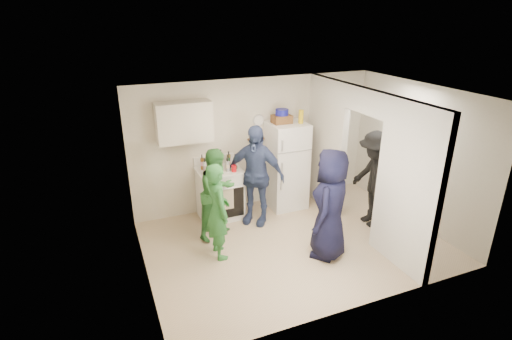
% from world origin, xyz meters
% --- Properties ---
extents(floor, '(4.80, 4.80, 0.00)m').
position_xyz_m(floor, '(0.00, 0.00, 0.00)').
color(floor, '#C7B38C').
rests_on(floor, ground).
extents(wall_back, '(4.80, 0.00, 4.80)m').
position_xyz_m(wall_back, '(0.00, 1.70, 1.25)').
color(wall_back, silver).
rests_on(wall_back, floor).
extents(wall_front, '(4.80, 0.00, 4.80)m').
position_xyz_m(wall_front, '(0.00, -1.70, 1.25)').
color(wall_front, silver).
rests_on(wall_front, floor).
extents(wall_left, '(0.00, 3.40, 3.40)m').
position_xyz_m(wall_left, '(-2.40, 0.00, 1.25)').
color(wall_left, silver).
rests_on(wall_left, floor).
extents(wall_right, '(0.00, 3.40, 3.40)m').
position_xyz_m(wall_right, '(2.40, 0.00, 1.25)').
color(wall_right, silver).
rests_on(wall_right, floor).
extents(ceiling, '(4.80, 4.80, 0.00)m').
position_xyz_m(ceiling, '(0.00, 0.00, 2.50)').
color(ceiling, white).
rests_on(ceiling, wall_back).
extents(partition_pier_back, '(0.12, 1.20, 2.50)m').
position_xyz_m(partition_pier_back, '(1.20, 1.10, 1.25)').
color(partition_pier_back, silver).
rests_on(partition_pier_back, floor).
extents(partition_pier_front, '(0.12, 1.20, 2.50)m').
position_xyz_m(partition_pier_front, '(1.20, -1.10, 1.25)').
color(partition_pier_front, silver).
rests_on(partition_pier_front, floor).
extents(partition_header, '(0.12, 1.00, 0.40)m').
position_xyz_m(partition_header, '(1.20, 0.00, 2.30)').
color(partition_header, silver).
rests_on(partition_header, partition_pier_back).
extents(stove, '(0.80, 0.66, 0.95)m').
position_xyz_m(stove, '(-0.85, 1.37, 0.48)').
color(stove, white).
rests_on(stove, floor).
extents(upper_cabinet, '(0.95, 0.34, 0.70)m').
position_xyz_m(upper_cabinet, '(-1.40, 1.52, 1.85)').
color(upper_cabinet, silver).
rests_on(upper_cabinet, wall_back).
extents(fridge, '(0.69, 0.67, 1.68)m').
position_xyz_m(fridge, '(0.49, 1.34, 0.84)').
color(fridge, white).
rests_on(fridge, floor).
extents(wicker_basket, '(0.35, 0.25, 0.15)m').
position_xyz_m(wicker_basket, '(0.39, 1.39, 1.76)').
color(wicker_basket, brown).
rests_on(wicker_basket, fridge).
extents(blue_bowl, '(0.24, 0.24, 0.11)m').
position_xyz_m(blue_bowl, '(0.39, 1.39, 1.89)').
color(blue_bowl, navy).
rests_on(blue_bowl, wicker_basket).
extents(yellow_cup_stack_top, '(0.09, 0.09, 0.25)m').
position_xyz_m(yellow_cup_stack_top, '(0.71, 1.24, 1.81)').
color(yellow_cup_stack_top, gold).
rests_on(yellow_cup_stack_top, fridge).
extents(wall_clock, '(0.22, 0.02, 0.22)m').
position_xyz_m(wall_clock, '(0.05, 1.68, 1.70)').
color(wall_clock, white).
rests_on(wall_clock, wall_back).
extents(spice_shelf, '(0.35, 0.08, 0.03)m').
position_xyz_m(spice_shelf, '(0.00, 1.65, 1.35)').
color(spice_shelf, olive).
rests_on(spice_shelf, wall_back).
extents(nook_window, '(0.03, 0.70, 0.80)m').
position_xyz_m(nook_window, '(2.38, 0.20, 1.65)').
color(nook_window, black).
rests_on(nook_window, wall_right).
extents(nook_window_frame, '(0.04, 0.76, 0.86)m').
position_xyz_m(nook_window_frame, '(2.36, 0.20, 1.65)').
color(nook_window_frame, white).
rests_on(nook_window_frame, wall_right).
extents(nook_valance, '(0.04, 0.82, 0.18)m').
position_xyz_m(nook_valance, '(2.34, 0.20, 2.00)').
color(nook_valance, white).
rests_on(nook_valance, wall_right).
extents(yellow_cup_stack_stove, '(0.09, 0.09, 0.25)m').
position_xyz_m(yellow_cup_stack_stove, '(-0.97, 1.15, 1.08)').
color(yellow_cup_stack_stove, yellow).
rests_on(yellow_cup_stack_stove, stove).
extents(red_cup, '(0.09, 0.09, 0.12)m').
position_xyz_m(red_cup, '(-0.63, 1.17, 1.01)').
color(red_cup, red).
rests_on(red_cup, stove).
extents(person_green_left, '(0.38, 0.57, 1.55)m').
position_xyz_m(person_green_left, '(-1.26, 0.15, 0.77)').
color(person_green_left, '#2F7534').
rests_on(person_green_left, floor).
extents(person_green_center, '(0.96, 0.90, 1.57)m').
position_xyz_m(person_green_center, '(-1.07, 0.74, 0.78)').
color(person_green_center, '#3B8742').
rests_on(person_green_center, floor).
extents(person_denim, '(1.10, 1.05, 1.83)m').
position_xyz_m(person_denim, '(-0.32, 0.95, 0.92)').
color(person_denim, '#354873').
rests_on(person_denim, floor).
extents(person_navy, '(1.01, 1.00, 1.76)m').
position_xyz_m(person_navy, '(0.33, -0.49, 0.88)').
color(person_navy, black).
rests_on(person_navy, floor).
extents(person_nook, '(0.73, 1.17, 1.74)m').
position_xyz_m(person_nook, '(1.59, 0.09, 0.87)').
color(person_nook, black).
rests_on(person_nook, floor).
extents(bottle_a, '(0.06, 0.06, 0.29)m').
position_xyz_m(bottle_a, '(-1.13, 1.49, 1.09)').
color(bottle_a, brown).
rests_on(bottle_a, stove).
extents(bottle_b, '(0.07, 0.07, 0.28)m').
position_xyz_m(bottle_b, '(-1.05, 1.31, 1.09)').
color(bottle_b, '#224416').
rests_on(bottle_b, stove).
extents(bottle_c, '(0.08, 0.08, 0.29)m').
position_xyz_m(bottle_c, '(-0.93, 1.51, 1.10)').
color(bottle_c, '#A2ABB0').
rests_on(bottle_c, stove).
extents(bottle_d, '(0.07, 0.07, 0.33)m').
position_xyz_m(bottle_d, '(-0.83, 1.30, 1.11)').
color(bottle_d, brown).
rests_on(bottle_d, stove).
extents(bottle_e, '(0.08, 0.08, 0.31)m').
position_xyz_m(bottle_e, '(-0.76, 1.54, 1.11)').
color(bottle_e, '#B1BFC4').
rests_on(bottle_e, stove).
extents(bottle_f, '(0.07, 0.07, 0.24)m').
position_xyz_m(bottle_f, '(-0.66, 1.40, 1.07)').
color(bottle_f, '#174020').
rests_on(bottle_f, stove).
extents(bottle_g, '(0.07, 0.07, 0.27)m').
position_xyz_m(bottle_g, '(-0.61, 1.52, 1.09)').
color(bottle_g, olive).
rests_on(bottle_g, stove).
extents(bottle_h, '(0.06, 0.06, 0.31)m').
position_xyz_m(bottle_h, '(-1.15, 1.24, 1.11)').
color(bottle_h, silver).
rests_on(bottle_h, stove).
extents(bottle_i, '(0.06, 0.06, 0.33)m').
position_xyz_m(bottle_i, '(-0.80, 1.46, 1.11)').
color(bottle_i, brown).
rests_on(bottle_i, stove).
extents(bottle_j, '(0.07, 0.07, 0.29)m').
position_xyz_m(bottle_j, '(-0.57, 1.29, 1.09)').
color(bottle_j, '#1D552A').
rests_on(bottle_j, stove).
extents(bottle_k, '(0.07, 0.07, 0.27)m').
position_xyz_m(bottle_k, '(-1.07, 1.41, 1.08)').
color(bottle_k, olive).
rests_on(bottle_k, stove).
extents(bottle_l, '(0.07, 0.07, 0.25)m').
position_xyz_m(bottle_l, '(-0.73, 1.23, 1.08)').
color(bottle_l, gray).
rests_on(bottle_l, stove).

